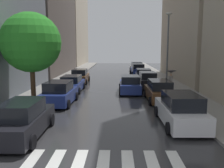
{
  "coord_description": "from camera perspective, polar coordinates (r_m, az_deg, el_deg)",
  "views": [
    {
      "loc": [
        0.49,
        -6.18,
        4.17
      ],
      "look_at": [
        0.04,
        15.26,
        0.93
      ],
      "focal_mm": 38.23,
      "sensor_mm": 36.0,
      "label": 1
    }
  ],
  "objects": [
    {
      "name": "parked_car_right_fifth",
      "position": [
        37.16,
        6.19,
        3.38
      ],
      "size": [
        2.25,
        4.13,
        1.77
      ],
      "rotation": [
        0.0,
        0.0,
        1.61
      ],
      "color": "navy",
      "rests_on": "ground"
    },
    {
      "name": "parked_car_right_fourth",
      "position": [
        30.96,
        7.51,
        2.15
      ],
      "size": [
        2.31,
        4.54,
        1.55
      ],
      "rotation": [
        0.0,
        0.0,
        1.53
      ],
      "color": "navy",
      "rests_on": "ground"
    },
    {
      "name": "building_left_far",
      "position": [
        61.87,
        -9.82,
        14.75
      ],
      "size": [
        6.0,
        20.45,
        21.84
      ],
      "primitive_type": "cube",
      "color": "#B2A38C",
      "rests_on": "ground"
    },
    {
      "name": "street_tree_left",
      "position": [
        18.67,
        -18.8,
        9.35
      ],
      "size": [
        4.39,
        4.39,
        6.62
      ],
      "color": "#513823",
      "rests_on": "sidewalk_left"
    },
    {
      "name": "parked_car_right_nearest",
      "position": [
        13.51,
        16.03,
        -6.08
      ],
      "size": [
        2.2,
        4.79,
        1.78
      ],
      "rotation": [
        0.0,
        0.0,
        1.59
      ],
      "color": "silver",
      "rests_on": "ground"
    },
    {
      "name": "crosswalk_stripes",
      "position": [
        9.2,
        -2.09,
        -18.34
      ],
      "size": [
        5.85,
        2.2,
        0.01
      ],
      "color": "silver",
      "rests_on": "ground"
    },
    {
      "name": "parked_car_left_second",
      "position": [
        18.21,
        -12.47,
        -2.24
      ],
      "size": [
        2.27,
        4.34,
        1.74
      ],
      "rotation": [
        0.0,
        0.0,
        1.54
      ],
      "color": "navy",
      "rests_on": "ground"
    },
    {
      "name": "building_left_mid",
      "position": [
        41.95,
        -15.48,
        17.99
      ],
      "size": [
        6.0,
        19.48,
        22.45
      ],
      "primitive_type": "cube",
      "color": "#564C47",
      "rests_on": "ground"
    },
    {
      "name": "sidewalk_right",
      "position": [
        31.04,
        12.37,
        0.82
      ],
      "size": [
        3.0,
        72.0,
        0.15
      ],
      "primitive_type": "cube",
      "color": "gray",
      "rests_on": "ground"
    },
    {
      "name": "building_right_mid",
      "position": [
        34.28,
        20.06,
        17.9
      ],
      "size": [
        6.0,
        18.53,
        20.01
      ],
      "primitive_type": "cube",
      "color": "#B2A38C",
      "rests_on": "ground"
    },
    {
      "name": "pedestrian_foreground",
      "position": [
        23.08,
        13.91,
        1.86
      ],
      "size": [
        1.02,
        1.02,
        1.92
      ],
      "rotation": [
        0.0,
        0.0,
        4.48
      ],
      "color": "black",
      "rests_on": "sidewalk_right"
    },
    {
      "name": "parked_car_left_nearest",
      "position": [
        12.09,
        -20.43,
        -8.08
      ],
      "size": [
        2.02,
        4.65,
        1.75
      ],
      "rotation": [
        0.0,
        0.0,
        1.58
      ],
      "color": "black",
      "rests_on": "ground"
    },
    {
      "name": "parked_car_right_third",
      "position": [
        25.76,
        8.45,
        0.95
      ],
      "size": [
        2.01,
        4.72,
        1.67
      ],
      "rotation": [
        0.0,
        0.0,
        1.58
      ],
      "color": "black",
      "rests_on": "ground"
    },
    {
      "name": "car_midroad",
      "position": [
        22.43,
        4.32,
        -0.16
      ],
      "size": [
        2.11,
        4.41,
        1.63
      ],
      "rotation": [
        0.0,
        0.0,
        1.56
      ],
      "color": "navy",
      "rests_on": "ground"
    },
    {
      "name": "parked_car_right_sixth",
      "position": [
        42.77,
        5.88,
        4.03
      ],
      "size": [
        2.29,
        4.16,
        1.71
      ],
      "rotation": [
        0.0,
        0.0,
        1.61
      ],
      "color": "#B2B7BF",
      "rests_on": "ground"
    },
    {
      "name": "sidewalk_left",
      "position": [
        31.25,
        -11.73,
        0.89
      ],
      "size": [
        3.0,
        72.0,
        0.15
      ],
      "primitive_type": "cube",
      "color": "gray",
      "rests_on": "ground"
    },
    {
      "name": "parked_car_left_third",
      "position": [
        23.32,
        -9.54,
        0.01
      ],
      "size": [
        2.1,
        4.62,
        1.56
      ],
      "rotation": [
        0.0,
        0.0,
        1.56
      ],
      "color": "navy",
      "rests_on": "ground"
    },
    {
      "name": "parked_car_left_fourth",
      "position": [
        28.92,
        -7.66,
        1.8
      ],
      "size": [
        2.06,
        4.31,
        1.68
      ],
      "rotation": [
        0.0,
        0.0,
        1.58
      ],
      "color": "brown",
      "rests_on": "ground"
    },
    {
      "name": "ground_plane",
      "position": [
        30.47,
        0.28,
        0.7
      ],
      "size": [
        28.0,
        72.0,
        0.04
      ],
      "primitive_type": "cube",
      "color": "#313133"
    },
    {
      "name": "parked_car_right_second",
      "position": [
        19.16,
        11.2,
        -1.73
      ],
      "size": [
        2.04,
        4.58,
        1.7
      ],
      "rotation": [
        0.0,
        0.0,
        1.59
      ],
      "color": "brown",
      "rests_on": "ground"
    },
    {
      "name": "lamp_post_right",
      "position": [
        24.7,
        13.2,
        8.98
      ],
      "size": [
        0.6,
        0.28,
        7.48
      ],
      "color": "#595B60",
      "rests_on": "sidewalk_right"
    }
  ]
}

